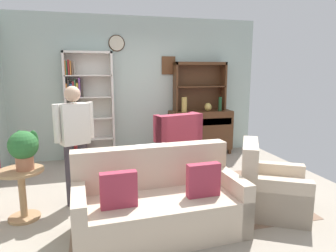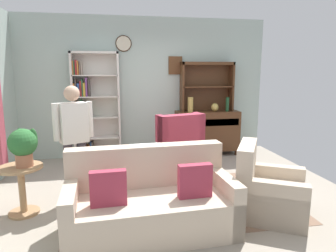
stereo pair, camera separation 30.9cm
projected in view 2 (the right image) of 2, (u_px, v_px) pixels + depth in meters
The scene contains 17 objects.
ground_plane at pixel (164, 194), 4.31m from camera, with size 5.40×4.60×0.02m, color #9E9384.
wall_back at pixel (146, 87), 6.11m from camera, with size 5.00×0.09×2.80m.
area_rug at pixel (182, 201), 4.06m from camera, with size 2.91×1.85×0.01m, color #846651.
bookshelf at pixel (93, 109), 5.81m from camera, with size 0.90×0.30×2.10m.
sideboard at pixel (207, 131), 6.24m from camera, with size 1.30×0.45×0.92m.
sideboard_hutch at pixel (207, 80), 6.15m from camera, with size 1.10×0.26×1.00m.
vase_tall at pixel (190, 105), 5.99m from camera, with size 0.11×0.11×0.30m, color tan.
vase_round at pixel (215, 107), 6.10m from camera, with size 0.15×0.15×0.17m, color tan.
bottle_wine at pixel (227, 104), 6.12m from camera, with size 0.07×0.07×0.29m, color #194223.
couch_floral at pixel (150, 203), 3.27m from camera, with size 1.84×0.93×0.90m.
armchair_floral at pixel (267, 193), 3.61m from camera, with size 1.05×1.04×0.88m.
wingback_chair at pixel (176, 152), 5.09m from camera, with size 0.96×0.98×1.05m.
plant_stand at pixel (22, 185), 3.63m from camera, with size 0.52×0.52×0.61m.
potted_plant_large at pixel (23, 144), 3.55m from camera, with size 0.33×0.33×0.46m.
person_reading at pixel (74, 136), 3.90m from camera, with size 0.51×0.32×1.56m.
coffee_table at pixel (159, 177), 3.98m from camera, with size 0.80×0.50×0.42m.
book_stack at pixel (169, 168), 4.03m from camera, with size 0.19×0.15×0.07m.
Camera 2 is at (-0.68, -4.00, 1.75)m, focal length 31.86 mm.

